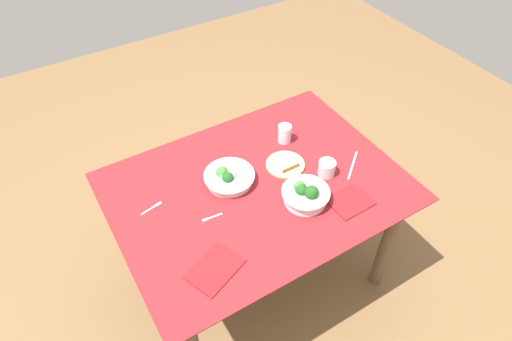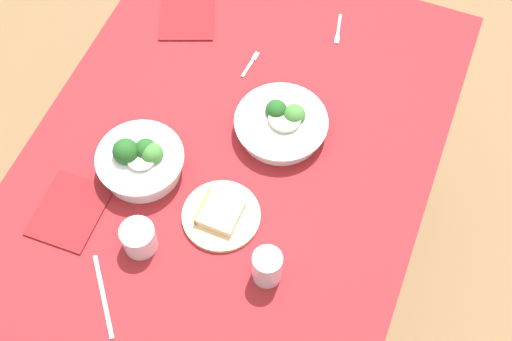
# 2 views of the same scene
# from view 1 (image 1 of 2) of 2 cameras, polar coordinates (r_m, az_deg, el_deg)

# --- Properties ---
(ground_plane) EXTENTS (6.00, 6.00, 0.00)m
(ground_plane) POSITION_cam_1_polar(r_m,az_deg,el_deg) (2.72, 0.14, -12.96)
(ground_plane) COLOR brown
(dining_table) EXTENTS (1.36, 1.02, 0.76)m
(dining_table) POSITION_cam_1_polar(r_m,az_deg,el_deg) (2.20, 0.16, -4.03)
(dining_table) COLOR maroon
(dining_table) RESTS_ON ground_plane
(broccoli_bowl_far) EXTENTS (0.24, 0.24, 0.08)m
(broccoli_bowl_far) POSITION_cam_1_polar(r_m,az_deg,el_deg) (2.12, -3.55, -0.87)
(broccoli_bowl_far) COLOR white
(broccoli_bowl_far) RESTS_ON dining_table
(broccoli_bowl_near) EXTENTS (0.22, 0.22, 0.11)m
(broccoli_bowl_near) POSITION_cam_1_polar(r_m,az_deg,el_deg) (2.04, 6.35, -3.09)
(broccoli_bowl_near) COLOR white
(broccoli_bowl_near) RESTS_ON dining_table
(bread_side_plate) EXTENTS (0.19, 0.19, 0.03)m
(bread_side_plate) POSITION_cam_1_polar(r_m,az_deg,el_deg) (2.21, 3.80, 0.84)
(bread_side_plate) COLOR #D6B27A
(bread_side_plate) RESTS_ON dining_table
(water_glass_center) EXTENTS (0.07, 0.07, 0.10)m
(water_glass_center) POSITION_cam_1_polar(r_m,az_deg,el_deg) (2.33, 3.69, 4.74)
(water_glass_center) COLOR silver
(water_glass_center) RESTS_ON dining_table
(water_glass_side) EXTENTS (0.08, 0.08, 0.08)m
(water_glass_side) POSITION_cam_1_polar(r_m,az_deg,el_deg) (2.18, 9.06, 0.30)
(water_glass_side) COLOR silver
(water_glass_side) RESTS_ON dining_table
(fork_by_far_bowl) EXTENTS (0.11, 0.03, 0.00)m
(fork_by_far_bowl) POSITION_cam_1_polar(r_m,az_deg,el_deg) (2.08, -13.13, -4.69)
(fork_by_far_bowl) COLOR #B7B7BC
(fork_by_far_bowl) RESTS_ON dining_table
(fork_by_near_bowl) EXTENTS (0.10, 0.02, 0.00)m
(fork_by_near_bowl) POSITION_cam_1_polar(r_m,az_deg,el_deg) (2.00, -5.74, -6.04)
(fork_by_near_bowl) COLOR #B7B7BC
(fork_by_near_bowl) RESTS_ON dining_table
(table_knife_left) EXTENTS (0.17, 0.14, 0.00)m
(table_knife_left) POSITION_cam_1_polar(r_m,az_deg,el_deg) (2.27, 12.28, 0.66)
(table_knife_left) COLOR #B7B7BC
(table_knife_left) RESTS_ON dining_table
(napkin_folded_upper) EXTENTS (0.26, 0.22, 0.01)m
(napkin_folded_upper) POSITION_cam_1_polar(r_m,az_deg,el_deg) (1.84, -5.28, -12.44)
(napkin_folded_upper) COLOR maroon
(napkin_folded_upper) RESTS_ON dining_table
(napkin_folded_lower) EXTENTS (0.19, 0.16, 0.01)m
(napkin_folded_lower) POSITION_cam_1_polar(r_m,az_deg,el_deg) (2.10, 11.99, -3.87)
(napkin_folded_lower) COLOR maroon
(napkin_folded_lower) RESTS_ON dining_table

